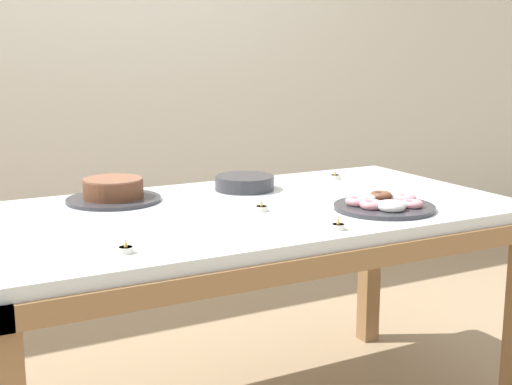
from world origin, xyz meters
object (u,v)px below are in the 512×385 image
Objects in this scene: plate_stack at (245,183)px; tealight_left_edge at (338,226)px; cake_chocolate_round at (113,192)px; tealight_near_cakes at (126,249)px; pastry_platter at (384,205)px; tealight_right_edge at (261,208)px; tealight_centre at (335,176)px.

plate_stack is 5.25× the size of tealight_left_edge.
plate_stack is at bearing -3.60° from cake_chocolate_round.
plate_stack reaches higher than tealight_left_edge.
tealight_near_cakes is at bearing -137.46° from plate_stack.
tealight_near_cakes is (-0.62, -0.57, -0.01)m from plate_stack.
tealight_right_edge is (-0.35, 0.16, -0.00)m from pastry_platter.
cake_chocolate_round is 0.98× the size of pastry_platter.
tealight_left_edge and tealight_near_cakes have the same top height.
plate_stack is at bearing 42.54° from tealight_near_cakes.
pastry_platter is (0.71, -0.51, -0.02)m from cake_chocolate_round.
tealight_near_cakes is 1.00× the size of tealight_centre.
pastry_platter is at bearing -63.66° from plate_stack.
cake_chocolate_round is 0.51m from tealight_right_edge.
plate_stack is 0.40m from tealight_centre.
cake_chocolate_round is at bearing 144.06° from pastry_platter.
plate_stack is 0.34m from tealight_right_edge.
tealight_left_edge is 1.00× the size of tealight_right_edge.
plate_stack is 5.25× the size of tealight_right_edge.
tealight_centre is at bearing 34.28° from tealight_right_edge.
cake_chocolate_round is 0.87m from pastry_platter.
pastry_platter is at bearing -24.59° from tealight_right_edge.
cake_chocolate_round is at bearing 176.40° from plate_stack.
tealight_centre is (0.16, 0.50, -0.00)m from pastry_platter.
tealight_near_cakes is 1.18m from tealight_centre.
cake_chocolate_round is at bearing 135.52° from tealight_right_edge.
pastry_platter reaches higher than tealight_right_edge.
tealight_centre is 1.00× the size of tealight_right_edge.
tealight_right_edge is at bearing -145.72° from tealight_centre.
tealight_near_cakes is (-0.15, -0.60, -0.02)m from cake_chocolate_round.
tealight_near_cakes is 0.57m from tealight_right_edge.
plate_stack is (0.47, -0.03, -0.01)m from cake_chocolate_round.
pastry_platter is 7.85× the size of tealight_centre.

